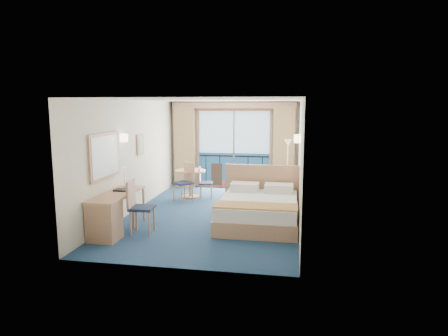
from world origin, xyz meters
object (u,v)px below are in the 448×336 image
floor_lamp (288,153)px  desk_chair (137,203)px  bed (259,209)px  table_chair_a (203,181)px  desk (107,216)px  table_chair_b (186,179)px  nightstand (289,198)px  armchair (274,185)px  round_table (190,177)px

floor_lamp → desk_chair: floor_lamp is taller
bed → table_chair_a: bearing=128.5°
desk → table_chair_b: size_ratio=1.62×
desk_chair → table_chair_a: 3.35m
bed → table_chair_b: (-2.16, 1.79, 0.27)m
nightstand → table_chair_a: table_chair_a is taller
desk → table_chair_a: table_chair_a is taller
table_chair_a → floor_lamp: bearing=-84.0°
bed → nightstand: (0.64, 1.48, -0.05)m
nightstand → table_chair_a: size_ratio=0.62×
armchair → table_chair_b: size_ratio=0.73×
round_table → bed: bearing=-46.1°
armchair → floor_lamp: size_ratio=0.47×
table_chair_b → nightstand: bearing=31.9°
table_chair_a → desk: bearing=154.8°
armchair → desk_chair: (-2.56, -3.73, 0.27)m
floor_lamp → table_chair_b: size_ratio=1.55×
floor_lamp → table_chair_b: 2.98m
nightstand → table_chair_b: bearing=173.6°
nightstand → floor_lamp: 1.67m
armchair → round_table: round_table is taller
desk → table_chair_b: 3.35m
armchair → round_table: 2.38m
armchair → desk_chair: bearing=11.1°
armchair → desk_chair: size_ratio=0.70×
floor_lamp → armchair: bearing=-152.3°
bed → floor_lamp: 3.04m
nightstand → table_chair_b: (-2.79, 0.32, 0.32)m
desk_chair → round_table: bearing=-8.9°
nightstand → armchair: 1.26m
nightstand → table_chair_a: 2.52m
floor_lamp → round_table: 2.84m
table_chair_a → bed: bearing=-150.6°
desk → desk_chair: bearing=41.3°
bed → desk: size_ratio=1.29×
round_table → table_chair_a: bearing=-1.4°
desk → desk_chair: size_ratio=1.56×
bed → round_table: 3.10m
desk_chair → round_table: (0.23, 3.30, -0.03)m
desk_chair → desk: bearing=126.3°
desk → desk_chair: 0.64m
desk → table_chair_b: bearing=78.3°
bed → desk: 3.20m
nightstand → bed: bearing=-113.3°
bed → nightstand: bed is taller
floor_lamp → round_table: bearing=-167.2°
desk_chair → table_chair_b: bearing=-9.3°
nightstand → desk_chair: (-3.01, -2.55, 0.34)m
nightstand → table_chair_b: table_chair_b is taller
armchair → desk: size_ratio=0.45×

